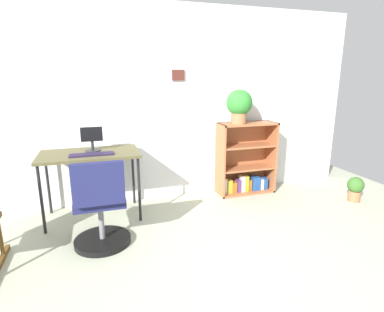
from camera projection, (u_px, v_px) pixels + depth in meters
name	position (u px, v px, depth m)	size (l,w,h in m)	color
ground_plane	(234.00, 304.00, 2.14)	(6.24, 6.24, 0.00)	#A5AA92
wall_back	(163.00, 105.00, 3.83)	(5.20, 0.12, 2.37)	silver
desk	(90.00, 158.00, 3.31)	(1.03, 0.59, 0.74)	brown
monitor	(92.00, 139.00, 3.33)	(0.23, 0.16, 0.26)	#262628
keyboard	(92.00, 154.00, 3.18)	(0.44, 0.13, 0.02)	#221936
office_chair	(100.00, 210.00, 2.77)	(0.52, 0.55, 0.85)	black
bookshelf_low	(244.00, 162.00, 4.15)	(0.77, 0.30, 0.94)	#A15E39
potted_plant_on_shelf	(239.00, 105.00, 3.87)	(0.32, 0.32, 0.43)	#9E6642
potted_plant_floor	(355.00, 188.00, 3.87)	(0.20, 0.20, 0.31)	#9E6642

